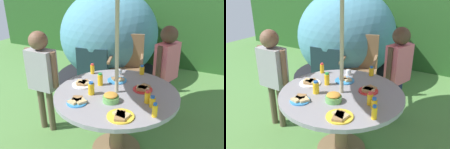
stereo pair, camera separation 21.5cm
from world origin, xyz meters
The scene contains 20 objects.
hedge_backdrop centered at (0.00, 3.07, 1.08)m, with size 9.00×0.70×2.16m, color #285623.
garden_table centered at (0.00, 0.00, 0.54)m, with size 1.19×1.19×0.69m.
wooden_chair centered at (-0.34, 1.10, 0.54)m, with size 0.59×0.59×0.97m.
dome_tent centered at (-0.96, 1.85, 0.77)m, with size 2.31×2.31×1.56m.
child_in_pink_shirt centered at (0.28, 0.84, 0.77)m, with size 0.26×0.39×1.20m.
child_in_grey_shirt centered at (-0.91, 0.00, 0.76)m, with size 0.41×0.20×1.20m.
snack_bowl centered at (0.03, -0.19, 0.72)m, with size 0.15×0.15×0.08m.
plate_near_left centered at (-0.38, 0.00, 0.70)m, with size 0.22×0.22×0.03m.
plate_back_edge centered at (-0.10, 0.24, 0.70)m, with size 0.21×0.21×0.03m.
plate_front_edge centered at (-0.23, -0.34, 0.70)m, with size 0.18×0.18×0.03m.
plate_far_left centered at (0.21, 0.15, 0.70)m, with size 0.19×0.19×0.03m.
plate_far_right centered at (0.21, -0.38, 0.70)m, with size 0.22×0.22×0.03m.
juice_bottle_near_right centered at (-0.22, 0.07, 0.75)m, with size 0.05×0.05×0.13m.
juice_bottle_center_front centered at (-0.20, -0.14, 0.74)m, with size 0.06×0.06×0.13m.
juice_bottle_center_back centered at (0.33, -0.07, 0.74)m, with size 0.05×0.05×0.12m.
juice_bottle_mid_left centered at (-0.44, 0.31, 0.74)m, with size 0.05×0.05×0.12m.
juice_bottle_mid_right centered at (0.07, 0.53, 0.74)m, with size 0.05×0.05×0.11m.
juice_bottle_spot_a centered at (0.44, -0.26, 0.74)m, with size 0.04×0.04×0.12m.
juice_bottle_spot_b centered at (0.39, -0.12, 0.73)m, with size 0.05×0.05×0.10m.
cup_near centered at (-0.16, 0.42, 0.71)m, with size 0.06×0.06×0.06m, color white.
Camera 2 is at (1.00, -1.71, 1.70)m, focal length 37.10 mm.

